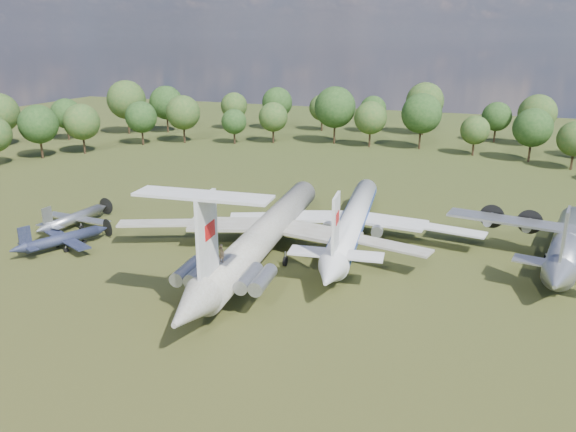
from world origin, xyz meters
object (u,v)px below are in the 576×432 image
at_px(tu104_jet, 353,225).
at_px(person_on_il62, 221,253).
at_px(small_prop_west, 63,241).
at_px(an12_transport, 566,247).
at_px(il62_airliner, 266,238).
at_px(small_prop_northwest, 75,220).

xyz_separation_m(tu104_jet, person_on_il62, (-7.36, -24.46, 3.88)).
bearing_deg(person_on_il62, tu104_jet, -97.37).
bearing_deg(small_prop_west, an12_transport, 40.43).
relative_size(il62_airliner, small_prop_northwest, 3.51).
distance_m(tu104_jet, small_prop_northwest, 40.74).
xyz_separation_m(il62_airliner, tu104_jet, (8.74, 9.86, -0.30)).
height_order(an12_transport, small_prop_west, an12_transport).
bearing_deg(small_prop_northwest, small_prop_west, -55.63).
height_order(an12_transport, small_prop_northwest, an12_transport).
xyz_separation_m(il62_airliner, person_on_il62, (1.38, -14.60, 3.57)).
xyz_separation_m(small_prop_west, small_prop_northwest, (-4.62, 7.60, 0.04)).
bearing_deg(il62_airliner, small_prop_west, -170.41).
bearing_deg(small_prop_northwest, tu104_jet, 16.27).
xyz_separation_m(small_prop_west, person_on_il62, (27.67, -7.55, 5.12)).
bearing_deg(il62_airliner, an12_transport, 12.63).
xyz_separation_m(tu104_jet, small_prop_northwest, (-39.65, -9.31, -1.20)).
height_order(tu104_jet, small_prop_west, tu104_jet).
distance_m(an12_transport, small_prop_northwest, 67.20).
bearing_deg(il62_airliner, person_on_il62, -90.00).
bearing_deg(small_prop_west, il62_airliner, 38.67).
bearing_deg(small_prop_northwest, il62_airliner, 2.04).
relative_size(small_prop_northwest, person_on_il62, 7.95).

